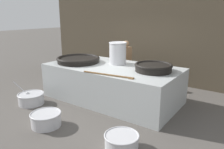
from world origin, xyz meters
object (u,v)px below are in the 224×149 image
giant_wok_far (153,67)px  prep_bowl_meat (122,141)px  giant_wok_near (78,59)px  prep_bowl_extra (46,119)px  cook (126,62)px  stock_pot (118,53)px  prep_bowl_vegetables (31,98)px

giant_wok_far → prep_bowl_meat: 2.34m
giant_wok_near → prep_bowl_extra: size_ratio=1.91×
prep_bowl_meat → cook: bearing=120.6°
stock_pot → cook: size_ratio=0.41×
stock_pot → prep_bowl_meat: bearing=-54.9°
giant_wok_far → prep_bowl_extra: (-1.52, -2.33, -0.95)m
giant_wok_near → giant_wok_far: (2.38, 0.32, 0.02)m
giant_wok_far → prep_bowl_vegetables: giant_wok_far is taller
stock_pot → prep_bowl_meat: (1.63, -2.32, -1.19)m
prep_bowl_vegetables → prep_bowl_extra: prep_bowl_vegetables is taller
prep_bowl_extra → prep_bowl_vegetables: bearing=157.1°
giant_wok_far → cook: 2.04m
stock_pot → cook: (-0.34, 1.02, -0.49)m
stock_pot → prep_bowl_vegetables: (-1.63, -1.96, -1.18)m
prep_bowl_extra → stock_pot: bearing=84.2°
giant_wok_far → stock_pot: (-1.26, 0.21, 0.22)m
cook → prep_bowl_vegetables: (-1.29, -2.99, -0.69)m
giant_wok_near → prep_bowl_vegetables: giant_wok_near is taller
cook → giant_wok_far: bearing=150.4°
prep_bowl_extra → giant_wok_near: bearing=113.0°
prep_bowl_vegetables → prep_bowl_meat: bearing=-6.2°
stock_pot → prep_bowl_extra: size_ratio=0.93×
giant_wok_near → stock_pot: bearing=25.5°
giant_wok_near → cook: 1.75m
giant_wok_near → cook: bearing=63.5°
giant_wok_far → prep_bowl_meat: giant_wok_far is taller
giant_wok_far → prep_bowl_extra: size_ratio=1.41×
giant_wok_near → prep_bowl_extra: (0.86, -2.01, -0.93)m
prep_bowl_meat → prep_bowl_extra: prep_bowl_extra is taller
prep_bowl_vegetables → prep_bowl_extra: 1.49m
giant_wok_far → cook: (-1.60, 1.23, -0.26)m
giant_wok_near → prep_bowl_extra: giant_wok_near is taller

